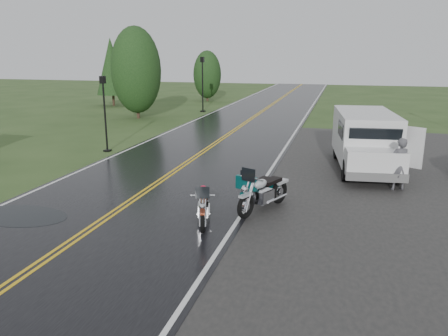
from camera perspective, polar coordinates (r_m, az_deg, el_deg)
name	(u,v)px	position (r m, az deg, el deg)	size (l,w,h in m)	color
ground	(122,208)	(14.23, -13.15, -5.12)	(120.00, 120.00, 0.00)	#2D471E
road	(213,145)	(23.17, -1.50, 2.96)	(8.00, 100.00, 0.04)	black
motorcycle_red	(202,213)	(11.71, -2.83, -5.87)	(0.77, 2.11, 1.25)	#5A1A0A
motorcycle_teal	(245,193)	(13.26, 2.81, -3.34)	(0.78, 2.13, 1.26)	#053E3E
motorcycle_silver	(246,196)	(12.65, 2.86, -3.73)	(0.91, 2.50, 1.48)	#B0B3B9
van_white	(348,151)	(17.02, 15.86, 2.21)	(2.32, 6.18, 2.43)	silver
person_at_van	(399,165)	(16.56, 21.90, 0.38)	(0.68, 0.45, 1.88)	#49494E
lamp_post_near_left	(105,114)	(22.28, -15.29, 6.82)	(0.32, 0.32, 3.75)	black
lamp_post_far_left	(203,84)	(36.80, -2.81, 10.85)	(0.39, 0.39, 4.54)	black
tree_left_mid	(137,80)	(33.57, -11.35, 11.24)	(3.67, 3.67, 5.74)	#1E3D19
tree_left_far	(207,80)	(45.34, -2.20, 11.45)	(2.82, 2.82, 4.33)	#1E3D19
pine_left_far	(112,73)	(42.52, -14.44, 11.93)	(2.89, 2.89, 6.01)	#1E3D19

